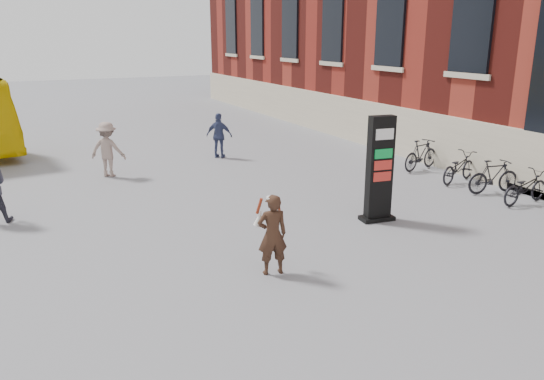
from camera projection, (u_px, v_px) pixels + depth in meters
name	position (u px, v px, depth m)	size (l,w,h in m)	color
ground	(240.00, 273.00, 10.15)	(100.00, 100.00, 0.00)	#9E9EA3
info_pylon	(380.00, 169.00, 12.69)	(0.87, 0.51, 2.58)	black
woman	(272.00, 234.00, 9.92)	(0.66, 0.62, 1.57)	#3A2317
pedestrian_b	(108.00, 149.00, 16.86)	(1.14, 0.65, 1.76)	gray
pedestrian_c	(219.00, 136.00, 19.47)	(0.97, 0.40, 1.65)	#3A436B
bike_4	(525.00, 187.00, 14.22)	(0.60, 1.71, 0.90)	black
bike_5	(494.00, 176.00, 15.14)	(0.46, 1.64, 0.99)	black
bike_6	(458.00, 167.00, 16.32)	(0.62, 1.77, 0.93)	black
bike_7	(421.00, 155.00, 17.78)	(0.49, 1.73, 1.04)	black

